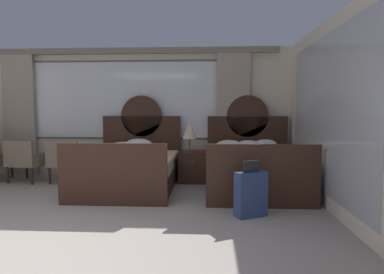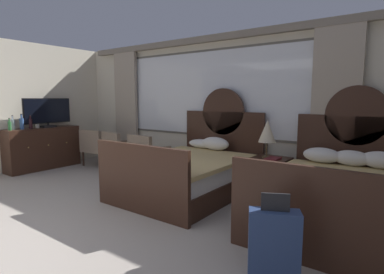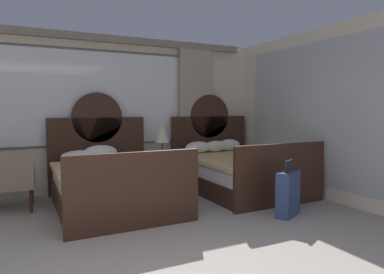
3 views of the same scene
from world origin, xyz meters
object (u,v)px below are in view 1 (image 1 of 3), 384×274
object	(u,v)px
bed_near_mirror	(253,170)
book_on_nightstand	(197,151)
bed_near_window	(130,169)
armchair_by_window_centre	(26,159)
nightstand_between_beds	(193,166)
table_lamp_on_nightstand	(189,130)
armchair_by_window_left	(67,159)
suitcase_on_floor	(251,194)

from	to	relation	value
bed_near_mirror	book_on_nightstand	xyz separation A→B (m)	(-1.01, 0.49, 0.26)
bed_near_window	armchair_by_window_centre	distance (m)	2.19
bed_near_mirror	book_on_nightstand	world-z (taller)	bed_near_mirror
nightstand_between_beds	table_lamp_on_nightstand	distance (m)	0.71
bed_near_window	armchair_by_window_left	size ratio (longest dim) A/B	2.66
armchair_by_window_left	armchair_by_window_centre	distance (m)	0.82
armchair_by_window_left	armchair_by_window_centre	xyz separation A→B (m)	(-0.82, 0.00, 0.00)
bed_near_window	armchair_by_window_centre	size ratio (longest dim) A/B	2.66
nightstand_between_beds	table_lamp_on_nightstand	xyz separation A→B (m)	(-0.07, -0.00, 0.71)
bed_near_mirror	armchair_by_window_centre	bearing A→B (deg)	175.02
armchair_by_window_left	suitcase_on_floor	size ratio (longest dim) A/B	1.10
table_lamp_on_nightstand	book_on_nightstand	bearing A→B (deg)	-36.17
table_lamp_on_nightstand	book_on_nightstand	world-z (taller)	table_lamp_on_nightstand
bed_near_mirror	armchair_by_window_centre	xyz separation A→B (m)	(-4.35, 0.38, 0.10)
bed_near_window	table_lamp_on_nightstand	distance (m)	1.37
armchair_by_window_centre	suitcase_on_floor	distance (m)	4.55
nightstand_between_beds	table_lamp_on_nightstand	size ratio (longest dim) A/B	1.02
armchair_by_window_left	bed_near_window	bearing A→B (deg)	-16.24
bed_near_mirror	table_lamp_on_nightstand	distance (m)	1.46
table_lamp_on_nightstand	suitcase_on_floor	bearing A→B (deg)	-65.84
bed_near_window	nightstand_between_beds	world-z (taller)	bed_near_window
nightstand_between_beds	armchair_by_window_left	distance (m)	2.45
bed_near_mirror	bed_near_window	bearing A→B (deg)	-179.72
nightstand_between_beds	bed_near_mirror	bearing A→B (deg)	-28.87
suitcase_on_floor	nightstand_between_beds	bearing A→B (deg)	112.58
book_on_nightstand	table_lamp_on_nightstand	bearing A→B (deg)	143.83
nightstand_between_beds	suitcase_on_floor	bearing A→B (deg)	-67.42
bed_near_mirror	nightstand_between_beds	xyz separation A→B (m)	(-1.09, 0.60, -0.05)
book_on_nightstand	suitcase_on_floor	distance (m)	2.19
bed_near_mirror	suitcase_on_floor	bearing A→B (deg)	-97.91
armchair_by_window_centre	bed_near_window	bearing A→B (deg)	-10.24
bed_near_window	table_lamp_on_nightstand	size ratio (longest dim) A/B	3.72
bed_near_mirror	armchair_by_window_centre	distance (m)	4.37
bed_near_mirror	book_on_nightstand	distance (m)	1.16
bed_near_window	book_on_nightstand	xyz separation A→B (m)	(1.18, 0.51, 0.27)
bed_near_window	suitcase_on_floor	world-z (taller)	bed_near_window
book_on_nightstand	bed_near_mirror	bearing A→B (deg)	-25.98
bed_near_mirror	table_lamp_on_nightstand	size ratio (longest dim) A/B	3.72
suitcase_on_floor	armchair_by_window_left	bearing A→B (deg)	150.23
book_on_nightstand	armchair_by_window_left	world-z (taller)	armchair_by_window_left
armchair_by_window_left	armchair_by_window_centre	world-z (taller)	same
bed_near_mirror	armchair_by_window_left	world-z (taller)	bed_near_mirror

